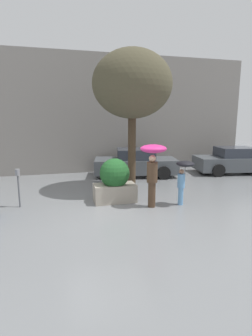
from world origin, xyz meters
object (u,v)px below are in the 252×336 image
Objects in this scene: parked_car_near at (136,163)px; street_tree at (132,85)px; person_adult at (153,161)px; person_child at (183,174)px; parked_car_far at (235,161)px; planter_box at (115,181)px; parking_meter at (18,180)px.

street_tree is at bearing 171.40° from parked_car_near.
person_adult is 1.36× the size of person_child.
parked_car_far is at bearing 73.65° from person_child.
planter_box is 3.66m from street_tree.
street_tree is at bearing 32.48° from person_adult.
parked_car_near and parked_car_far have the same top height.
person_adult is 0.37× the size of street_tree.
person_adult is 0.47× the size of parked_car_far.
street_tree is (-6.05, -1.83, 3.37)m from parked_car_far.
person_child is at bearing -64.27° from street_tree.
person_child is at bearing -68.39° from person_adult.
planter_box is 1.02× the size of person_child.
person_child is 0.34× the size of parked_car_near.
person_adult reaches higher than parked_car_far.
planter_box is at bearing -126.12° from street_tree.
person_adult reaches higher than planter_box.
street_tree reaches higher than planter_box.
parking_meter is at bearing 116.56° from parked_car_far.
parked_car_far is at bearing 16.80° from street_tree.
street_tree is at bearing 15.63° from parking_meter.
person_adult is at bearing -178.61° from parked_car_near.
parked_car_far is at bearing 16.33° from parking_meter.
planter_box is 0.75× the size of person_adult.
person_child reaches higher than parked_car_near.
parked_car_far reaches higher than parking_meter.
street_tree reaches higher than parking_meter.
parked_car_near is (1.86, 3.77, -0.11)m from planter_box.
person_adult reaches higher than parking_meter.
planter_box is 4.20m from parked_car_near.
person_child is (0.99, -0.15, -0.42)m from person_adult.
parked_car_far is (5.96, 3.91, -0.84)m from person_adult.
person_child reaches higher than parked_car_far.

